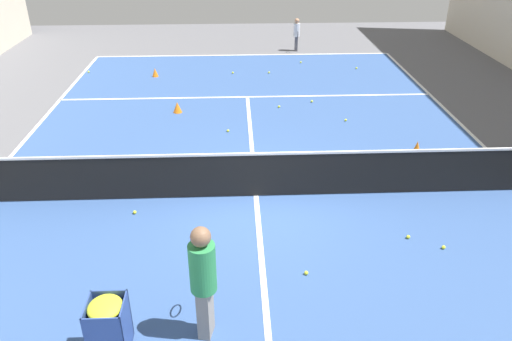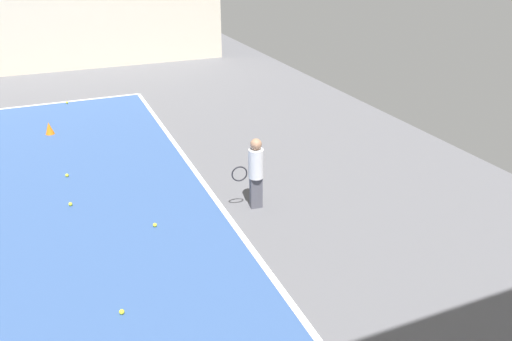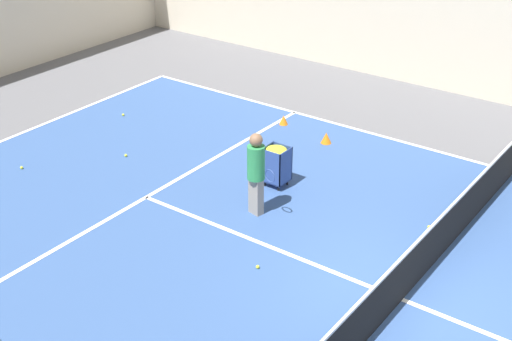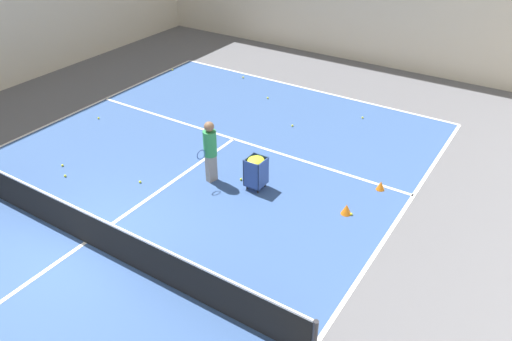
{
  "view_description": "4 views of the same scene",
  "coord_description": "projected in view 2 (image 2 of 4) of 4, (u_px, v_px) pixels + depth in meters",
  "views": [
    {
      "loc": [
        0.4,
        8.96,
        5.42
      ],
      "look_at": [
        0.0,
        0.0,
        0.6
      ],
      "focal_mm": 35.0,
      "sensor_mm": 36.0,
      "label": 1
    },
    {
      "loc": [
        -9.45,
        -8.55,
        4.4
      ],
      "look_at": [
        -2.19,
        -11.6,
        0.73
      ],
      "focal_mm": 35.0,
      "sensor_mm": 36.0,
      "label": 2
    },
    {
      "loc": [
        -9.45,
        -3.76,
        7.63
      ],
      "look_at": [
        0.87,
        3.75,
        1.0
      ],
      "focal_mm": 50.0,
      "sensor_mm": 36.0,
      "label": 3
    },
    {
      "loc": [
        8.23,
        -5.41,
        7.63
      ],
      "look_at": [
        2.12,
        4.1,
        0.55
      ],
      "focal_mm": 35.0,
      "sensor_mm": 36.0,
      "label": 4
    }
  ],
  "objects": [
    {
      "name": "training_cone_3",
      "position": [
        49.0,
        128.0,
        12.28
      ],
      "size": [
        0.22,
        0.22,
        0.3
      ],
      "primitive_type": "cone",
      "color": "orange",
      "rests_on": "ground"
    },
    {
      "name": "player_near_baseline",
      "position": [
        255.0,
        169.0,
        8.67
      ],
      "size": [
        0.29,
        0.6,
        1.32
      ],
      "rotation": [
        0.0,
        0.0,
        1.46
      ],
      "color": "#4C4C56",
      "rests_on": "ground"
    },
    {
      "name": "tennis_ball_1",
      "position": [
        67.0,
        102.0,
        14.6
      ],
      "size": [
        0.07,
        0.07,
        0.07
      ],
      "primitive_type": "sphere",
      "color": "yellow",
      "rests_on": "ground"
    },
    {
      "name": "tennis_ball_9",
      "position": [
        122.0,
        312.0,
        6.41
      ],
      "size": [
        0.07,
        0.07,
        0.07
      ],
      "primitive_type": "sphere",
      "color": "yellow",
      "rests_on": "ground"
    },
    {
      "name": "tennis_ball_15",
      "position": [
        155.0,
        225.0,
        8.36
      ],
      "size": [
        0.07,
        0.07,
        0.07
      ],
      "primitive_type": "sphere",
      "color": "yellow",
      "rests_on": "ground"
    },
    {
      "name": "line_baseline_near",
      "position": [
        191.0,
        166.0,
        10.62
      ],
      "size": [
        11.72,
        0.1,
        0.0
      ],
      "primitive_type": "cube",
      "color": "white",
      "rests_on": "ground"
    },
    {
      "name": "tennis_ball_6",
      "position": [
        70.0,
        204.0,
        9.02
      ],
      "size": [
        0.07,
        0.07,
        0.07
      ],
      "primitive_type": "sphere",
      "color": "yellow",
      "rests_on": "ground"
    },
    {
      "name": "tennis_ball_5",
      "position": [
        67.0,
        175.0,
        10.11
      ],
      "size": [
        0.07,
        0.07,
        0.07
      ],
      "primitive_type": "sphere",
      "color": "yellow",
      "rests_on": "ground"
    }
  ]
}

